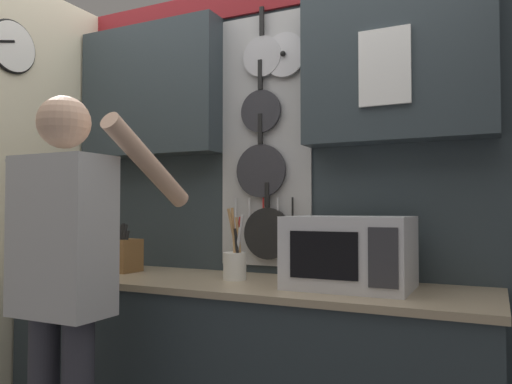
{
  "coord_description": "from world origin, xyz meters",
  "views": [
    {
      "loc": [
        1.09,
        -2.05,
        1.25
      ],
      "look_at": [
        0.0,
        0.2,
        1.33
      ],
      "focal_mm": 35.0,
      "sensor_mm": 36.0,
      "label": 1
    }
  ],
  "objects_px": {
    "utensil_crock": "(235,262)",
    "microwave": "(350,252)",
    "knife_block": "(126,255)",
    "person": "(64,269)"
  },
  "relations": [
    {
      "from": "knife_block",
      "to": "utensil_crock",
      "type": "xyz_separation_m",
      "value": [
        0.65,
        0.0,
        -0.01
      ]
    },
    {
      "from": "microwave",
      "to": "utensil_crock",
      "type": "height_order",
      "value": "utensil_crock"
    },
    {
      "from": "knife_block",
      "to": "utensil_crock",
      "type": "relative_size",
      "value": 0.76
    },
    {
      "from": "person",
      "to": "microwave",
      "type": "bearing_deg",
      "value": 33.16
    },
    {
      "from": "microwave",
      "to": "utensil_crock",
      "type": "xyz_separation_m",
      "value": [
        -0.55,
        0.0,
        -0.07
      ]
    },
    {
      "from": "knife_block",
      "to": "person",
      "type": "relative_size",
      "value": 0.15
    },
    {
      "from": "utensil_crock",
      "to": "microwave",
      "type": "bearing_deg",
      "value": -0.18
    },
    {
      "from": "utensil_crock",
      "to": "person",
      "type": "xyz_separation_m",
      "value": [
        -0.42,
        -0.63,
        0.01
      ]
    },
    {
      "from": "microwave",
      "to": "utensil_crock",
      "type": "bearing_deg",
      "value": 179.82
    },
    {
      "from": "knife_block",
      "to": "person",
      "type": "distance_m",
      "value": 0.67
    }
  ]
}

